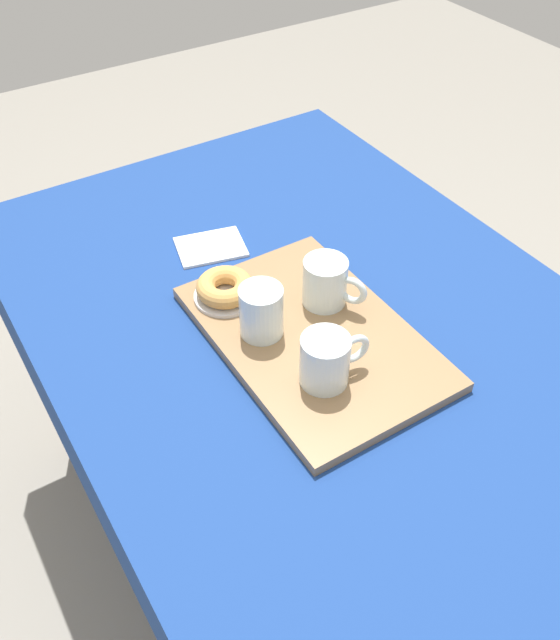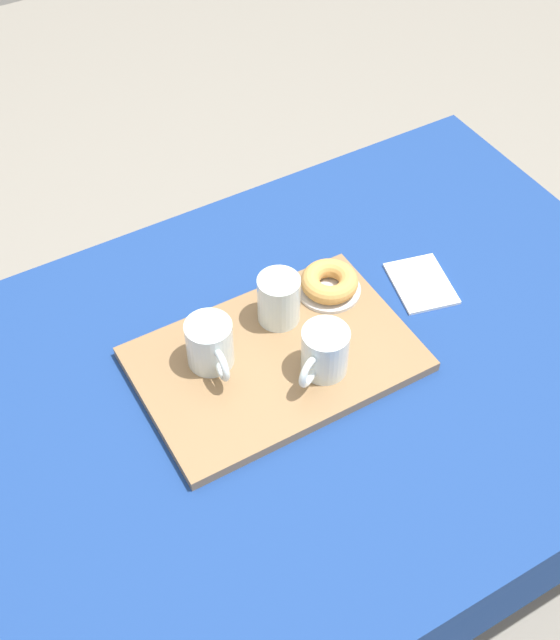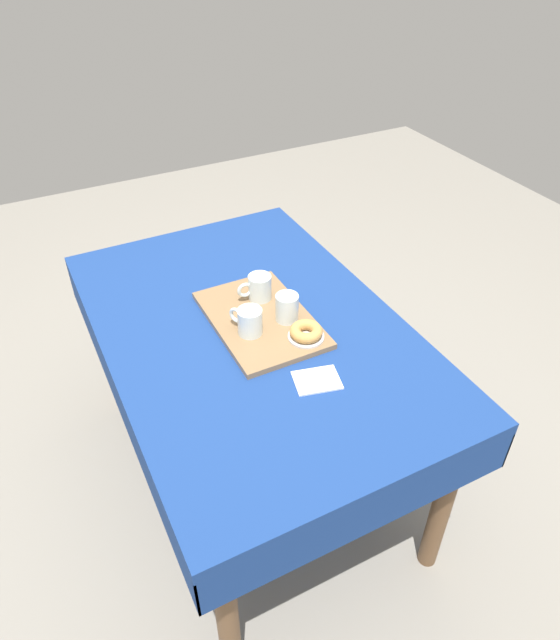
% 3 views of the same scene
% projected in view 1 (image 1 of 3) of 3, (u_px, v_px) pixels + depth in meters
% --- Properties ---
extents(ground_plane, '(6.00, 6.00, 0.00)m').
position_uv_depth(ground_plane, '(314.00, 546.00, 1.72)').
color(ground_plane, gray).
extents(dining_table, '(1.42, 0.93, 0.75)m').
position_uv_depth(dining_table, '(326.00, 365.00, 1.27)').
color(dining_table, navy).
rests_on(dining_table, ground).
extents(serving_tray, '(0.46, 0.31, 0.02)m').
position_uv_depth(serving_tray, '(313.00, 337.00, 1.18)').
color(serving_tray, olive).
rests_on(serving_tray, dining_table).
extents(tea_mug_left, '(0.08, 0.12, 0.09)m').
position_uv_depth(tea_mug_left, '(326.00, 361.00, 1.07)').
color(tea_mug_left, silver).
rests_on(tea_mug_left, serving_tray).
extents(tea_mug_right, '(0.11, 0.08, 0.09)m').
position_uv_depth(tea_mug_right, '(326.00, 284.00, 1.21)').
color(tea_mug_right, silver).
rests_on(tea_mug_right, serving_tray).
extents(water_glass_near, '(0.07, 0.07, 0.09)m').
position_uv_depth(water_glass_near, '(261.00, 314.00, 1.15)').
color(water_glass_near, silver).
rests_on(water_glass_near, serving_tray).
extents(donut_plate_left, '(0.11, 0.11, 0.01)m').
position_uv_depth(donut_plate_left, '(226.00, 296.00, 1.24)').
color(donut_plate_left, silver).
rests_on(donut_plate_left, serving_tray).
extents(sugar_donut_left, '(0.10, 0.10, 0.03)m').
position_uv_depth(sugar_donut_left, '(225.00, 287.00, 1.22)').
color(sugar_donut_left, tan).
rests_on(sugar_donut_left, donut_plate_left).
extents(paper_napkin, '(0.13, 0.15, 0.01)m').
position_uv_depth(paper_napkin, '(211.00, 247.00, 1.38)').
color(paper_napkin, white).
rests_on(paper_napkin, dining_table).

